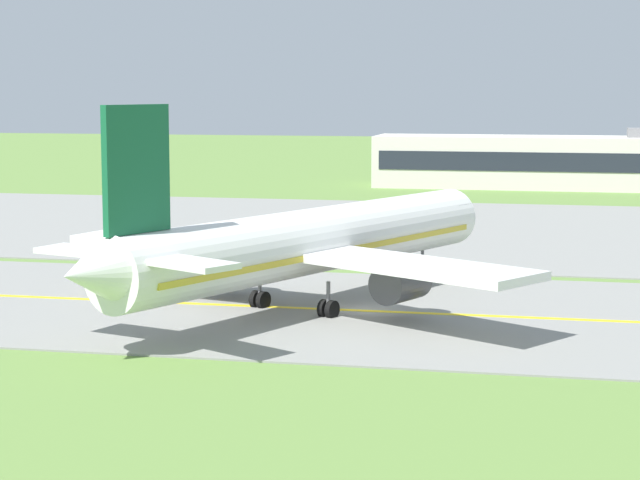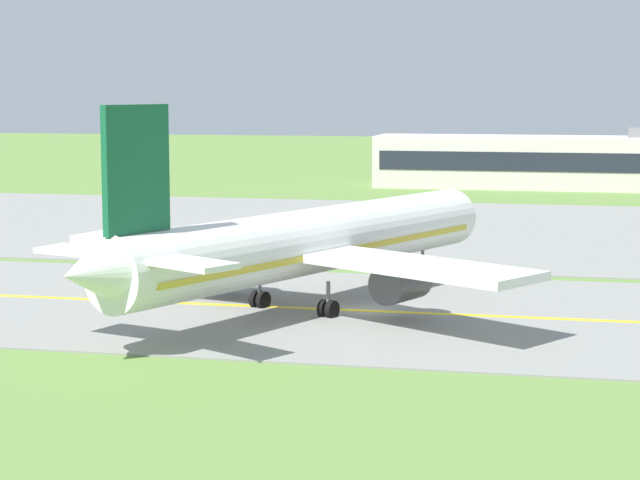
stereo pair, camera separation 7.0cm
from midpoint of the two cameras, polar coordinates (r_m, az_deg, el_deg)
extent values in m
plane|color=olive|center=(71.35, 2.10, -3.53)|extent=(500.00, 500.00, 0.00)
cube|color=gray|center=(71.34, 2.10, -3.49)|extent=(240.00, 28.00, 0.10)
cube|color=gray|center=(111.75, 11.08, 0.36)|extent=(140.00, 52.00, 0.10)
cube|color=yellow|center=(71.33, 2.10, -3.44)|extent=(220.00, 0.60, 0.01)
cylinder|color=white|center=(71.90, -0.32, -0.04)|extent=(17.28, 32.76, 4.00)
cone|color=white|center=(87.11, 6.81, 1.22)|extent=(4.52, 3.90, 3.80)
cone|color=white|center=(58.23, -11.14, -1.56)|extent=(4.40, 4.29, 3.40)
cube|color=gold|center=(71.97, -0.32, -0.44)|extent=(16.27, 30.30, 0.36)
cube|color=#1E232D|center=(85.14, 6.10, 1.56)|extent=(3.84, 3.01, 0.70)
cube|color=white|center=(75.66, -6.50, -0.10)|extent=(15.74, 8.66, 0.50)
cylinder|color=#47474C|center=(76.02, -4.35, -1.10)|extent=(3.47, 4.04, 2.30)
cylinder|color=black|center=(77.23, -3.58, -0.96)|extent=(2.02, 1.07, 2.10)
cube|color=white|center=(65.45, 4.53, -1.25)|extent=(15.29, 11.95, 0.50)
cylinder|color=#47474C|center=(68.40, 3.97, -2.06)|extent=(3.47, 4.04, 2.30)
cylinder|color=black|center=(69.74, 4.67, -1.88)|extent=(2.02, 1.07, 2.10)
cube|color=#145938|center=(60.03, -8.87, 3.42)|extent=(2.13, 4.19, 6.50)
cube|color=white|center=(62.65, -10.99, -0.56)|extent=(6.44, 4.10, 0.30)
cube|color=white|center=(58.16, -6.69, -1.08)|extent=(6.40, 5.05, 0.30)
cylinder|color=slate|center=(83.01, 5.02, -1.03)|extent=(0.24, 0.24, 1.65)
cylinder|color=black|center=(83.14, 5.02, -1.59)|extent=(0.76, 1.15, 1.10)
cylinder|color=slate|center=(72.34, -2.92, -2.27)|extent=(0.24, 0.24, 1.65)
cylinder|color=black|center=(72.65, -3.08, -2.89)|extent=(0.76, 1.15, 1.10)
cylinder|color=black|center=(72.31, -2.74, -2.94)|extent=(0.76, 1.15, 1.10)
cylinder|color=slate|center=(69.23, 0.43, -2.70)|extent=(0.24, 0.24, 1.65)
cylinder|color=black|center=(69.53, 0.25, -3.35)|extent=(0.76, 1.15, 1.10)
cylinder|color=black|center=(69.22, 0.62, -3.40)|extent=(0.76, 1.15, 1.10)
cube|color=beige|center=(161.05, 11.79, 3.70)|extent=(50.60, 10.33, 6.95)
cube|color=#1E232D|center=(155.82, 11.77, 3.71)|extent=(48.58, 0.10, 2.50)
cone|color=orange|center=(81.50, 9.63, -2.03)|extent=(0.44, 0.44, 0.60)
camera|label=1|loc=(0.04, -89.97, 0.00)|focal=65.93mm
camera|label=2|loc=(0.04, 90.03, 0.00)|focal=65.93mm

